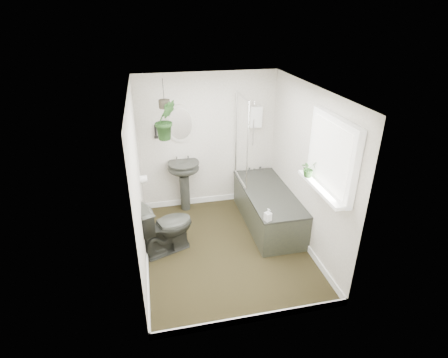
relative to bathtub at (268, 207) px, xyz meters
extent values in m
cube|color=#2D2613|center=(-0.80, -0.50, -0.30)|extent=(2.30, 2.80, 0.02)
cube|color=white|center=(-0.80, -0.50, 2.02)|extent=(2.30, 2.80, 0.02)
cube|color=silver|center=(-0.80, 0.91, 0.86)|extent=(2.30, 0.02, 2.30)
cube|color=silver|center=(-0.80, -1.91, 0.86)|extent=(2.30, 0.02, 2.30)
cube|color=silver|center=(-1.96, -0.50, 0.86)|extent=(0.02, 2.80, 2.30)
cube|color=silver|center=(0.36, -0.50, 0.86)|extent=(0.02, 2.80, 2.30)
cube|color=white|center=(-0.80, -0.50, -0.24)|extent=(2.30, 2.80, 0.10)
cube|color=white|center=(0.00, 0.84, 1.26)|extent=(0.20, 0.10, 0.35)
ellipsoid|color=beige|center=(-1.25, 0.87, 1.21)|extent=(0.46, 0.03, 0.62)
cylinder|color=black|center=(-1.65, 0.86, 1.11)|extent=(0.04, 0.04, 0.22)
cylinder|color=white|center=(-1.90, 0.20, 0.61)|extent=(0.11, 0.11, 0.11)
cube|color=white|center=(0.29, -1.20, 1.36)|extent=(0.08, 1.00, 0.90)
cube|color=white|center=(0.22, -1.20, 0.94)|extent=(0.18, 1.00, 0.04)
cube|color=white|center=(0.24, -1.20, 1.36)|extent=(0.01, 0.86, 0.76)
imported|color=#282924|center=(-1.65, -0.37, 0.11)|extent=(0.90, 0.70, 0.80)
imported|color=black|center=(0.17, -0.90, 1.07)|extent=(0.23, 0.21, 0.21)
imported|color=black|center=(-1.50, 0.45, 1.41)|extent=(0.38, 0.34, 0.59)
imported|color=#2A2020|center=(-0.29, -0.79, 0.38)|extent=(0.11, 0.11, 0.18)
cylinder|color=#2C281E|center=(-1.50, 0.45, 1.65)|extent=(0.16, 0.16, 0.12)
camera|label=1|loc=(-1.73, -4.57, 2.88)|focal=28.00mm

